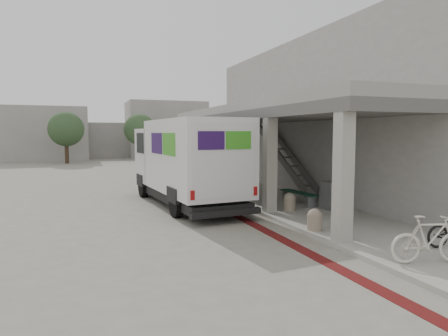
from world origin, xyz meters
name	(u,v)px	position (x,y,z in m)	size (l,w,h in m)	color
ground	(216,223)	(0.00, 0.00, 0.00)	(120.00, 120.00, 0.00)	slate
bike_lane_stripe	(224,209)	(1.00, 2.00, 0.01)	(0.35, 40.00, 0.01)	#531010
sidewalk	(325,212)	(4.00, 0.00, 0.06)	(4.40, 28.00, 0.12)	gray
transit_building	(322,121)	(6.83, 4.50, 3.40)	(7.60, 17.00, 7.00)	gray
distant_backdrop	(89,134)	(-2.84, 35.89, 2.70)	(28.00, 10.00, 6.50)	gray
tree_left	(66,129)	(-5.00, 28.00, 3.18)	(3.20, 3.20, 4.80)	#38281C
tree_mid	(140,130)	(2.00, 30.00, 3.18)	(3.20, 3.20, 4.80)	#38281C
tree_right	(216,130)	(10.00, 29.00, 3.18)	(3.20, 3.20, 4.80)	#38281C
fedex_truck	(186,160)	(-0.08, 3.40, 1.76)	(3.01, 7.92, 3.31)	black
bench	(299,195)	(3.84, 1.47, 0.45)	(0.59, 1.99, 0.46)	gray
bollard_near	(315,219)	(2.10, -2.28, 0.42)	(0.40, 0.40, 0.60)	gray
bollard_far	(289,201)	(2.88, 0.50, 0.43)	(0.42, 0.42, 0.63)	gray
utility_cabinet	(330,196)	(4.30, 0.17, 0.61)	(0.44, 0.59, 0.98)	slate
bicycle_cream	(430,239)	(2.76, -5.55, 0.63)	(0.48, 1.69, 1.01)	beige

